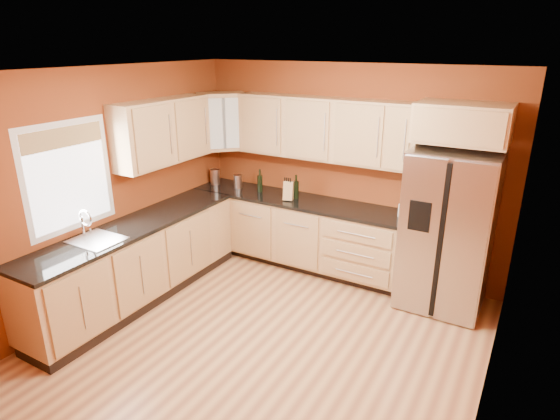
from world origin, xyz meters
name	(u,v)px	position (x,y,z in m)	size (l,w,h in m)	color
floor	(265,341)	(0.00, 0.00, 0.00)	(4.00, 4.00, 0.00)	#935839
ceiling	(261,71)	(0.00, 0.00, 2.60)	(4.00, 4.00, 0.00)	silver
wall_back	(347,170)	(0.00, 2.00, 1.30)	(4.00, 0.04, 2.60)	brown
wall_front	(76,331)	(0.00, -2.00, 1.30)	(4.00, 0.04, 2.60)	brown
wall_left	(110,188)	(-2.00, 0.00, 1.30)	(0.04, 4.00, 2.60)	brown
wall_right	(503,270)	(2.00, 0.00, 1.30)	(0.04, 4.00, 2.60)	brown
base_cabinets_back	(296,233)	(-0.55, 1.70, 0.44)	(2.90, 0.60, 0.88)	tan
base_cabinets_left	(138,263)	(-1.70, 0.00, 0.44)	(0.60, 2.80, 0.88)	tan
countertop_back	(296,200)	(-0.55, 1.69, 0.90)	(2.90, 0.62, 0.04)	black
countertop_left	(134,226)	(-1.69, 0.00, 0.90)	(0.62, 2.80, 0.04)	black
upper_cabinets_back	(324,129)	(-0.25, 1.83, 1.83)	(2.30, 0.33, 0.75)	tan
upper_cabinets_left	(163,132)	(-1.83, 0.72, 1.83)	(0.33, 1.35, 0.75)	tan
corner_upper_cabinet	(222,121)	(-1.67, 1.67, 1.83)	(0.62, 0.33, 0.75)	tan
over_fridge_cabinet	(463,123)	(1.35, 1.70, 2.05)	(0.92, 0.60, 0.40)	tan
refrigerator	(448,231)	(1.35, 1.62, 0.89)	(0.90, 0.75, 1.78)	silver
window	(69,177)	(-1.98, -0.50, 1.55)	(0.03, 0.90, 1.00)	white
sink_faucet	(95,227)	(-1.69, -0.50, 1.07)	(0.50, 0.42, 0.30)	silver
canister_left	(238,182)	(-1.47, 1.70, 1.01)	(0.12, 0.12, 0.19)	silver
canister_right	(215,177)	(-1.85, 1.69, 1.03)	(0.13, 0.13, 0.22)	silver
wine_bottle_a	(296,187)	(-0.56, 1.71, 1.08)	(0.07, 0.07, 0.31)	black
wine_bottle_b	(260,181)	(-1.11, 1.71, 1.08)	(0.07, 0.07, 0.31)	black
knife_block	(289,191)	(-0.62, 1.61, 1.04)	(0.12, 0.11, 0.24)	tan
soap_dispenser	(401,209)	(0.80, 1.72, 1.02)	(0.07, 0.07, 0.19)	white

